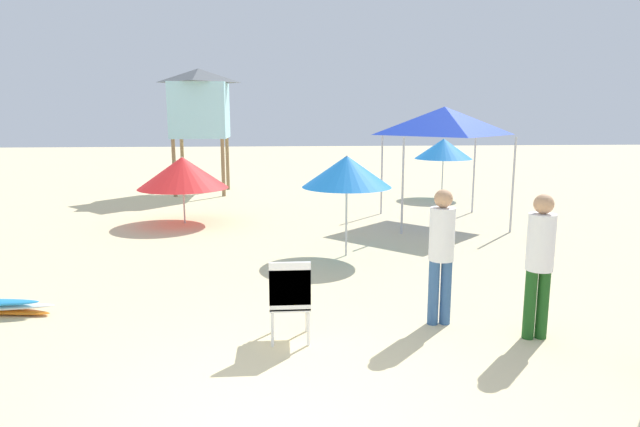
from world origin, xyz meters
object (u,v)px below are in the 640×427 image
lifeguard_tower (200,103)px  beach_umbrella_far (183,173)px  beach_umbrella_left (444,149)px  lifeguard_near_right (540,256)px  beach_umbrella_mid (347,171)px  lifeguard_near_left (441,247)px  popup_canopy (444,121)px  stacked_plastic_chairs (290,294)px

lifeguard_tower → beach_umbrella_far: 5.50m
beach_umbrella_left → lifeguard_near_right: bearing=-100.9°
lifeguard_tower → beach_umbrella_mid: bearing=-65.8°
lifeguard_tower → beach_umbrella_left: lifeguard_tower is taller
beach_umbrella_far → lifeguard_tower: bearing=92.8°
lifeguard_near_left → popup_canopy: bearing=73.4°
stacked_plastic_chairs → beach_umbrella_mid: size_ratio=0.53×
beach_umbrella_far → stacked_plastic_chairs: bearing=-71.4°
beach_umbrella_mid → beach_umbrella_far: size_ratio=0.87×
lifeguard_near_left → beach_umbrella_left: (3.16, 10.52, 0.54)m
stacked_plastic_chairs → beach_umbrella_mid: (1.15, 3.95, 1.01)m
lifeguard_near_right → beach_umbrella_left: 11.28m
lifeguard_near_left → stacked_plastic_chairs: bearing=-167.3°
stacked_plastic_chairs → popup_canopy: (3.88, 6.99, 1.89)m
lifeguard_tower → lifeguard_near_left: bearing=-69.0°
stacked_plastic_chairs → popup_canopy: popup_canopy is taller
beach_umbrella_left → beach_umbrella_mid: size_ratio=0.98×
lifeguard_near_left → beach_umbrella_mid: beach_umbrella_mid is taller
beach_umbrella_mid → beach_umbrella_left: bearing=60.6°
lifeguard_near_left → beach_umbrella_left: size_ratio=0.94×
lifeguard_near_right → beach_umbrella_far: size_ratio=0.81×
popup_canopy → lifeguard_tower: (-6.59, 5.54, 0.50)m
lifeguard_tower → beach_umbrella_left: bearing=-11.4°
beach_umbrella_far → beach_umbrella_left: bearing=25.7°
lifeguard_near_left → beach_umbrella_far: size_ratio=0.80×
beach_umbrella_mid → lifeguard_near_left: bearing=-77.4°
stacked_plastic_chairs → lifeguard_near_left: (1.93, 0.44, 0.41)m
popup_canopy → beach_umbrella_far: size_ratio=1.30×
stacked_plastic_chairs → beach_umbrella_far: bearing=108.6°
popup_canopy → lifeguard_near_right: bearing=-97.4°
beach_umbrella_mid → stacked_plastic_chairs: bearing=-106.2°
lifeguard_near_right → beach_umbrella_mid: bearing=114.1°
popup_canopy → lifeguard_tower: 8.62m
popup_canopy → beach_umbrella_far: (-6.34, 0.33, -1.24)m
stacked_plastic_chairs → lifeguard_tower: size_ratio=0.25×
stacked_plastic_chairs → popup_canopy: 8.22m
popup_canopy → beach_umbrella_mid: bearing=-131.9°
lifeguard_near_right → popup_canopy: bearing=82.6°
lifeguard_near_left → popup_canopy: 7.00m
popup_canopy → beach_umbrella_left: popup_canopy is taller
popup_canopy → stacked_plastic_chairs: bearing=-119.0°
beach_umbrella_left → beach_umbrella_mid: bearing=-119.4°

